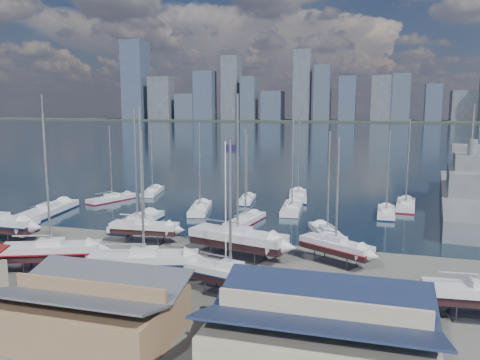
% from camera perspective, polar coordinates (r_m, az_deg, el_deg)
% --- Properties ---
extents(ground, '(1400.00, 1400.00, 0.00)m').
position_cam_1_polar(ground, '(49.38, -7.25, -10.19)').
color(ground, '#605E59').
rests_on(ground, ground).
extents(water, '(1400.00, 600.00, 0.40)m').
position_cam_1_polar(water, '(353.74, 12.98, 5.81)').
color(water, '#192A3A').
rests_on(water, ground).
extents(far_shore, '(1400.00, 80.00, 2.20)m').
position_cam_1_polar(far_shore, '(613.35, 14.32, 6.98)').
color(far_shore, '#2D332D').
rests_on(far_shore, ground).
extents(skyline, '(639.14, 43.80, 107.69)m').
position_cam_1_polar(skyline, '(607.67, 13.68, 10.57)').
color(skyline, '#475166').
rests_on(skyline, far_shore).
extents(shed_grey, '(12.60, 8.40, 4.17)m').
position_cam_1_polar(shed_grey, '(35.48, -17.86, -14.56)').
color(shed_grey, '#8C6B4C').
rests_on(shed_grey, ground).
extents(shed_blue, '(13.65, 9.45, 4.71)m').
position_cam_1_polar(shed_blue, '(30.18, 9.72, -17.97)').
color(shed_blue, '#BFB293').
rests_on(shed_blue, ground).
extents(sailboat_cradle_1, '(9.88, 5.96, 15.49)m').
position_cam_1_polar(sailboat_cradle_1, '(50.27, -22.03, -7.98)').
color(sailboat_cradle_1, '#2D2D33').
rests_on(sailboat_cradle_1, ground).
extents(sailboat_cradle_2, '(8.23, 2.93, 13.39)m').
position_cam_1_polar(sailboat_cradle_2, '(57.15, -11.58, -5.66)').
color(sailboat_cradle_2, '#2D2D33').
rests_on(sailboat_cradle_2, ground).
extents(sailboat_cradle_3, '(10.32, 5.69, 16.06)m').
position_cam_1_polar(sailboat_cradle_3, '(44.49, -11.61, -9.62)').
color(sailboat_cradle_3, '#2D2D33').
rests_on(sailboat_cradle_3, ground).
extents(sailboat_cradle_4, '(11.17, 5.46, 17.46)m').
position_cam_1_polar(sailboat_cradle_4, '(50.53, -0.28, -7.13)').
color(sailboat_cradle_4, '#2D2D33').
rests_on(sailboat_cradle_4, ground).
extents(sailboat_cradle_5, '(8.50, 4.22, 13.45)m').
position_cam_1_polar(sailboat_cradle_5, '(40.73, -1.16, -11.37)').
color(sailboat_cradle_5, '#2D2D33').
rests_on(sailboat_cradle_5, ground).
extents(sailboat_cradle_6, '(8.01, 5.92, 13.11)m').
position_cam_1_polar(sailboat_cradle_6, '(49.63, 11.59, -7.88)').
color(sailboat_cradle_6, '#2D2D33').
rests_on(sailboat_cradle_6, ground).
extents(sailboat_moored_0, '(5.24, 12.98, 18.86)m').
position_cam_1_polar(sailboat_moored_0, '(77.27, -22.28, -3.64)').
color(sailboat_moored_0, black).
rests_on(sailboat_moored_0, water).
extents(sailboat_moored_1, '(5.69, 9.55, 13.81)m').
position_cam_1_polar(sailboat_moored_1, '(84.56, -15.32, -2.29)').
color(sailboat_moored_1, black).
rests_on(sailboat_moored_1, water).
extents(sailboat_moored_2, '(4.44, 9.32, 13.57)m').
position_cam_1_polar(sailboat_moored_2, '(89.86, -10.59, -1.49)').
color(sailboat_moored_2, black).
rests_on(sailboat_moored_2, water).
extents(sailboat_moored_3, '(3.43, 11.29, 16.77)m').
position_cam_1_polar(sailboat_moored_3, '(66.19, -12.36, -5.18)').
color(sailboat_moored_3, black).
rests_on(sailboat_moored_3, water).
extents(sailboat_moored_4, '(4.83, 10.02, 14.58)m').
position_cam_1_polar(sailboat_moored_4, '(73.47, -4.88, -3.62)').
color(sailboat_moored_4, black).
rests_on(sailboat_moored_4, water).
extents(sailboat_moored_5, '(3.25, 8.35, 12.16)m').
position_cam_1_polar(sailboat_moored_5, '(80.68, 0.82, -2.50)').
color(sailboat_moored_5, black).
rests_on(sailboat_moored_5, water).
extents(sailboat_moored_6, '(4.01, 9.52, 13.79)m').
position_cam_1_polar(sailboat_moored_6, '(65.84, 0.65, -5.05)').
color(sailboat_moored_6, black).
rests_on(sailboat_moored_6, water).
extents(sailboat_moored_7, '(3.58, 10.18, 15.09)m').
position_cam_1_polar(sailboat_moored_7, '(73.74, 6.34, -3.60)').
color(sailboat_moored_7, black).
rests_on(sailboat_moored_7, water).
extents(sailboat_moored_8, '(4.53, 10.94, 15.87)m').
position_cam_1_polar(sailboat_moored_8, '(83.94, 7.08, -2.13)').
color(sailboat_moored_8, black).
rests_on(sailboat_moored_8, water).
extents(sailboat_moored_9, '(5.75, 9.45, 13.81)m').
position_cam_1_polar(sailboat_moored_9, '(60.08, 10.58, -6.52)').
color(sailboat_moored_9, black).
rests_on(sailboat_moored_9, water).
extents(sailboat_moored_10, '(2.70, 8.94, 13.28)m').
position_cam_1_polar(sailboat_moored_10, '(74.10, 17.38, -3.90)').
color(sailboat_moored_10, black).
rests_on(sailboat_moored_10, water).
extents(sailboat_moored_11, '(3.62, 10.19, 14.94)m').
position_cam_1_polar(sailboat_moored_11, '(80.49, 19.55, -3.03)').
color(sailboat_moored_11, black).
rests_on(sailboat_moored_11, water).
extents(naval_ship_east, '(13.78, 50.39, 18.48)m').
position_cam_1_polar(naval_ship_east, '(85.38, 26.00, -1.83)').
color(naval_ship_east, slate).
rests_on(naval_ship_east, water).
extents(car_a, '(2.20, 3.97, 1.28)m').
position_cam_1_polar(car_a, '(43.13, -23.00, -12.77)').
color(car_a, gray).
rests_on(car_a, ground).
extents(car_b, '(4.17, 1.51, 1.37)m').
position_cam_1_polar(car_b, '(45.48, -20.63, -11.45)').
color(car_b, gray).
rests_on(car_b, ground).
extents(car_c, '(3.30, 5.62, 1.47)m').
position_cam_1_polar(car_c, '(41.87, -11.46, -12.74)').
color(car_c, gray).
rests_on(car_c, ground).
extents(car_d, '(3.60, 5.71, 1.54)m').
position_cam_1_polar(car_d, '(36.56, 5.67, -15.81)').
color(car_d, gray).
rests_on(car_d, ground).
extents(flagpole, '(1.13, 0.12, 12.83)m').
position_cam_1_polar(flagpole, '(45.16, -1.66, -2.13)').
color(flagpole, white).
rests_on(flagpole, ground).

